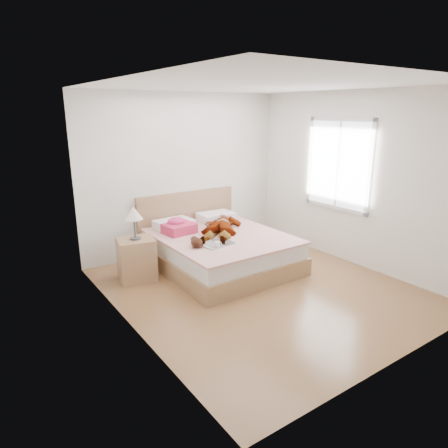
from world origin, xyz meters
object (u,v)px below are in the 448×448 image
woman (222,223)px  magazine (218,243)px  phone (181,218)px  bed (217,248)px  towel (179,227)px  nightstand (136,256)px  coffee_mug (217,245)px  plush_toy (196,242)px

woman → magazine: bearing=-85.0°
phone → bed: 0.74m
woman → towel: (-0.63, 0.25, -0.01)m
nightstand → phone: bearing=19.9°
towel → coffee_mug: size_ratio=4.15×
phone → magazine: (0.07, -0.94, -0.18)m
coffee_mug → plush_toy: plush_toy is taller
phone → coffee_mug: size_ratio=0.83×
towel → magazine: (0.20, -0.79, -0.09)m
phone → towel: size_ratio=0.20×
bed → coffee_mug: bearing=-123.3°
woman → plush_toy: (-0.74, -0.47, -0.04)m
woman → bed: size_ratio=0.75×
towel → phone: bearing=50.3°
coffee_mug → plush_toy: bearing=137.3°
phone → coffee_mug: bearing=-138.2°
phone → magazine: size_ratio=0.19×
nightstand → plush_toy: bearing=-40.0°
magazine → coffee_mug: 0.16m
towel → plush_toy: size_ratio=1.87×
woman → coffee_mug: (-0.53, -0.67, -0.06)m
nightstand → towel: bearing=12.4°
towel → plush_toy: (-0.11, -0.71, -0.02)m
woman → magazine: 0.70m
towel → nightstand: size_ratio=0.46×
woman → nightstand: 1.42m
magazine → coffee_mug: coffee_mug is taller
phone → plush_toy: bearing=-152.2°
plush_toy → coffee_mug: bearing=-42.7°
bed → nightstand: nightstand is taller
woman → phone: (-0.50, 0.40, 0.08)m
nightstand → coffee_mug: bearing=-40.7°
magazine → plush_toy: size_ratio=1.97×
bed → coffee_mug: (-0.37, -0.56, 0.28)m
bed → plush_toy: (-0.58, -0.36, 0.31)m
bed → woman: bearing=33.6°
towel → woman: bearing=-21.3°
towel → nightstand: nightstand is taller
coffee_mug → towel: bearing=96.4°
towel → coffee_mug: (0.10, -0.91, -0.05)m
woman → bed: bearing=-103.2°
plush_toy → phone: bearing=74.6°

